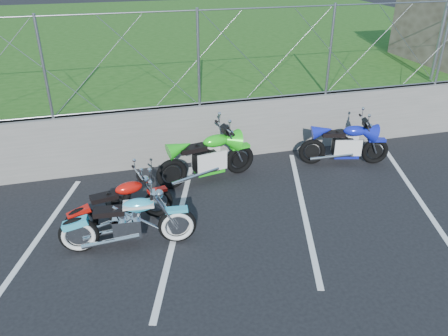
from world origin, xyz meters
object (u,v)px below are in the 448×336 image
object	(u,v)px
naked_orange	(122,206)
sportbike_green	(208,159)
sportbike_blue	(346,145)
cruiser_turquoise	(130,224)

from	to	relation	value
naked_orange	sportbike_green	xyz separation A→B (m)	(1.82, 1.22, 0.08)
sportbike_green	sportbike_blue	xyz separation A→B (m)	(3.11, -0.05, -0.04)
sportbike_green	cruiser_turquoise	bearing A→B (deg)	-143.54
sportbike_blue	cruiser_turquoise	bearing A→B (deg)	-144.86
cruiser_turquoise	sportbike_blue	xyz separation A→B (m)	(4.85, 1.80, 0.01)
sportbike_blue	sportbike_green	bearing A→B (deg)	-166.18
sportbike_green	sportbike_blue	distance (m)	3.11
cruiser_turquoise	sportbike_green	bearing A→B (deg)	52.41
naked_orange	sportbike_green	world-z (taller)	sportbike_green
cruiser_turquoise	sportbike_green	xyz separation A→B (m)	(1.73, 1.85, 0.05)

